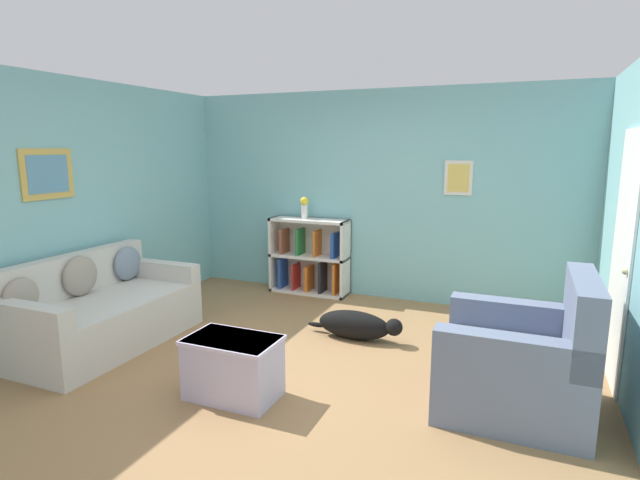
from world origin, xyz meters
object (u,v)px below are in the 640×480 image
object	(u,v)px
couch	(100,312)
coffee_table	(233,366)
bookshelf	(310,258)
recliner_chair	(522,363)
dog	(356,325)
vase	(304,206)

from	to	relation	value
couch	coffee_table	size ratio (longest dim) A/B	2.55
bookshelf	recliner_chair	world-z (taller)	recliner_chair
coffee_table	bookshelf	bearing A→B (deg)	101.92
bookshelf	coffee_table	world-z (taller)	bookshelf
bookshelf	coffee_table	bearing A→B (deg)	-78.08
recliner_chair	dog	size ratio (longest dim) A/B	1.02
couch	bookshelf	world-z (taller)	bookshelf
dog	vase	xyz separation A→B (m)	(-1.16, 1.30, 1.00)
bookshelf	recliner_chair	bearing A→B (deg)	-39.30
couch	dog	xyz separation A→B (m)	(2.27, 1.07, -0.18)
couch	coffee_table	xyz separation A→B (m)	(1.77, -0.41, -0.07)
bookshelf	vase	bearing A→B (deg)	-160.73
bookshelf	coffee_table	xyz separation A→B (m)	(0.59, -2.81, -0.22)
bookshelf	vase	xyz separation A→B (m)	(-0.07, -0.02, 0.68)
recliner_chair	dog	xyz separation A→B (m)	(-1.54, 0.83, -0.21)
coffee_table	vase	distance (m)	3.00
couch	recliner_chair	bearing A→B (deg)	3.66
coffee_table	vase	size ratio (longest dim) A/B	2.49
recliner_chair	coffee_table	size ratio (longest dim) A/B	1.47
bookshelf	dog	world-z (taller)	bookshelf
dog	bookshelf	bearing A→B (deg)	129.44
recliner_chair	vase	bearing A→B (deg)	141.72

